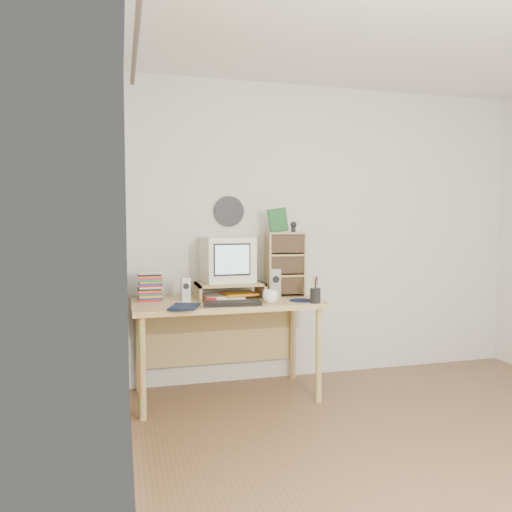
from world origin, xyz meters
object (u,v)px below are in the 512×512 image
crt_monitor (228,260)px  cd_rack (286,264)px  diary (171,305)px  dvd_stack (150,284)px  keyboard (233,304)px  desk (224,316)px  mug (271,297)px

crt_monitor → cd_rack: size_ratio=0.73×
cd_rack → diary: (-0.95, -0.36, -0.23)m
crt_monitor → diary: (-0.49, -0.40, -0.27)m
crt_monitor → dvd_stack: crt_monitor is taller
dvd_stack → cd_rack: cd_rack is taller
crt_monitor → keyboard: crt_monitor is taller
crt_monitor → diary: crt_monitor is taller
cd_rack → diary: cd_rack is taller
crt_monitor → keyboard: bearing=-102.0°
keyboard → diary: diary is taller
keyboard → dvd_stack: (-0.55, 0.38, 0.11)m
keyboard → diary: (-0.43, -0.00, 0.01)m
dvd_stack → cd_rack: bearing=-2.0°
desk → cd_rack: cd_rack is taller
desk → diary: bearing=-144.4°
keyboard → mug: size_ratio=3.47×
diary → crt_monitor: bearing=58.1°
keyboard → diary: size_ratio=1.80×
desk → keyboard: 0.34m
crt_monitor → dvd_stack: bearing=177.0°
keyboard → cd_rack: 0.67m
keyboard → diary: 0.43m
cd_rack → mug: size_ratio=4.36×
dvd_stack → cd_rack: size_ratio=0.48×
dvd_stack → diary: 0.42m
mug → dvd_stack: bearing=157.8°
dvd_stack → diary: size_ratio=1.08×
desk → crt_monitor: (0.05, 0.09, 0.43)m
crt_monitor → diary: 0.69m
desk → keyboard: keyboard is taller
crt_monitor → mug: (0.24, -0.36, -0.25)m
crt_monitor → dvd_stack: 0.63m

